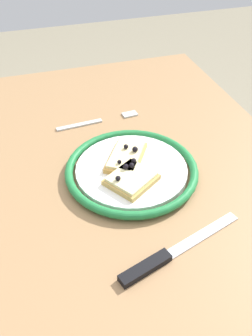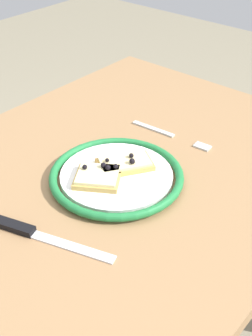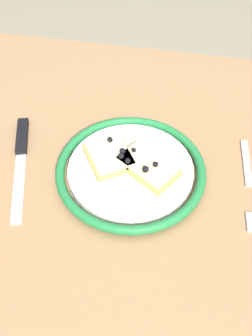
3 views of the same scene
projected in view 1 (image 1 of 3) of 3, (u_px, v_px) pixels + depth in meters
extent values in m
plane|color=gray|center=(120.00, 335.00, 1.22)|extent=(6.00, 6.00, 0.00)
cube|color=#936D47|center=(116.00, 174.00, 0.76)|extent=(0.97, 0.74, 0.03)
cylinder|color=#4C4742|center=(166.00, 160.00, 1.37)|extent=(0.05, 0.05, 0.70)
cylinder|color=white|center=(131.00, 171.00, 0.73)|extent=(0.22, 0.22, 0.02)
torus|color=#1E7238|center=(131.00, 169.00, 0.72)|extent=(0.26, 0.26, 0.02)
cube|color=tan|center=(126.00, 158.00, 0.74)|extent=(0.12, 0.11, 0.01)
cube|color=beige|center=(126.00, 154.00, 0.73)|extent=(0.11, 0.10, 0.01)
sphere|color=black|center=(136.00, 151.00, 0.73)|extent=(0.01, 0.01, 0.01)
sphere|color=black|center=(120.00, 162.00, 0.70)|extent=(0.01, 0.01, 0.01)
sphere|color=black|center=(136.00, 150.00, 0.73)|extent=(0.01, 0.01, 0.01)
sphere|color=black|center=(126.00, 147.00, 0.74)|extent=(0.01, 0.01, 0.01)
sphere|color=black|center=(134.00, 161.00, 0.70)|extent=(0.01, 0.01, 0.01)
cube|color=tan|center=(131.00, 180.00, 0.68)|extent=(0.11, 0.11, 0.01)
cube|color=beige|center=(131.00, 177.00, 0.68)|extent=(0.10, 0.10, 0.01)
sphere|color=black|center=(126.00, 167.00, 0.69)|extent=(0.01, 0.01, 0.01)
sphere|color=black|center=(132.00, 165.00, 0.69)|extent=(0.01, 0.01, 0.01)
sphere|color=black|center=(118.00, 178.00, 0.66)|extent=(0.01, 0.01, 0.01)
cube|color=silver|center=(203.00, 235.00, 0.61)|extent=(0.06, 0.15, 0.00)
cube|color=black|center=(145.00, 268.00, 0.56)|extent=(0.05, 0.09, 0.01)
cube|color=#BABABA|center=(79.00, 125.00, 0.86)|extent=(0.02, 0.11, 0.00)
cube|color=#BABABA|center=(130.00, 114.00, 0.90)|extent=(0.02, 0.04, 0.00)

